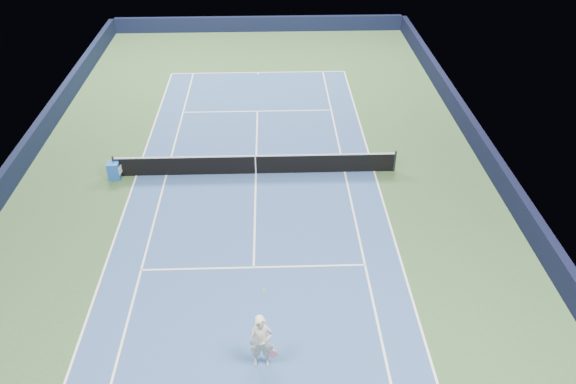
{
  "coord_description": "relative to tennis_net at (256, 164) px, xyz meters",
  "views": [
    {
      "loc": [
        0.73,
        -21.82,
        14.01
      ],
      "look_at": [
        1.38,
        -3.0,
        1.0
      ],
      "focal_mm": 35.0,
      "sensor_mm": 36.0,
      "label": 1
    }
  ],
  "objects": [
    {
      "name": "ground",
      "position": [
        0.0,
        0.0,
        -0.5
      ],
      "size": [
        40.0,
        40.0,
        0.0
      ],
      "primitive_type": "plane",
      "color": "#304F2B",
      "rests_on": "ground"
    },
    {
      "name": "wall_far",
      "position": [
        0.0,
        19.82,
        0.05
      ],
      "size": [
        22.0,
        0.35,
        1.1
      ],
      "primitive_type": "cube",
      "color": "black",
      "rests_on": "ground"
    },
    {
      "name": "wall_right",
      "position": [
        10.82,
        0.0,
        0.05
      ],
      "size": [
        0.35,
        40.0,
        1.1
      ],
      "primitive_type": "cube",
      "color": "black",
      "rests_on": "ground"
    },
    {
      "name": "wall_left",
      "position": [
        -10.82,
        0.0,
        0.05
      ],
      "size": [
        0.35,
        40.0,
        1.1
      ],
      "primitive_type": "cube",
      "color": "black",
      "rests_on": "ground"
    },
    {
      "name": "court_surface",
      "position": [
        0.0,
        0.0,
        -0.5
      ],
      "size": [
        10.97,
        23.77,
        0.01
      ],
      "primitive_type": "cube",
      "color": "#2D4A7E",
      "rests_on": "ground"
    },
    {
      "name": "baseline_far",
      "position": [
        0.0,
        11.88,
        -0.5
      ],
      "size": [
        10.97,
        0.08,
        0.0
      ],
      "primitive_type": "cube",
      "color": "white",
      "rests_on": "ground"
    },
    {
      "name": "sideline_doubles_right",
      "position": [
        5.49,
        0.0,
        -0.5
      ],
      "size": [
        0.08,
        23.77,
        0.0
      ],
      "primitive_type": "cube",
      "color": "white",
      "rests_on": "ground"
    },
    {
      "name": "sideline_doubles_left",
      "position": [
        -5.49,
        0.0,
        -0.5
      ],
      "size": [
        0.08,
        23.77,
        0.0
      ],
      "primitive_type": "cube",
      "color": "white",
      "rests_on": "ground"
    },
    {
      "name": "sideline_singles_right",
      "position": [
        4.12,
        0.0,
        -0.5
      ],
      "size": [
        0.08,
        23.77,
        0.0
      ],
      "primitive_type": "cube",
      "color": "white",
      "rests_on": "ground"
    },
    {
      "name": "sideline_singles_left",
      "position": [
        -4.12,
        0.0,
        -0.5
      ],
      "size": [
        0.08,
        23.77,
        0.0
      ],
      "primitive_type": "cube",
      "color": "white",
      "rests_on": "ground"
    },
    {
      "name": "service_line_far",
      "position": [
        0.0,
        6.4,
        -0.5
      ],
      "size": [
        8.23,
        0.08,
        0.0
      ],
      "primitive_type": "cube",
      "color": "white",
      "rests_on": "ground"
    },
    {
      "name": "service_line_near",
      "position": [
        0.0,
        -6.4,
        -0.5
      ],
      "size": [
        8.23,
        0.08,
        0.0
      ],
      "primitive_type": "cube",
      "color": "white",
      "rests_on": "ground"
    },
    {
      "name": "center_service_line",
      "position": [
        0.0,
        0.0,
        -0.5
      ],
      "size": [
        0.08,
        12.8,
        0.0
      ],
      "primitive_type": "cube",
      "color": "white",
      "rests_on": "ground"
    },
    {
      "name": "center_mark_far",
      "position": [
        0.0,
        11.73,
        -0.5
      ],
      "size": [
        0.08,
        0.3,
        0.0
      ],
      "primitive_type": "cube",
      "color": "white",
      "rests_on": "ground"
    },
    {
      "name": "tennis_net",
      "position": [
        0.0,
        0.0,
        0.0
      ],
      "size": [
        12.9,
        0.1,
        1.07
      ],
      "color": "black",
      "rests_on": "ground"
    },
    {
      "name": "sponsor_cube",
      "position": [
        -6.4,
        -0.21,
        -0.09
      ],
      "size": [
        0.59,
        0.49,
        0.83
      ],
      "color": "#1D54AF",
      "rests_on": "ground"
    },
    {
      "name": "tennis_player",
      "position": [
        0.33,
        -10.7,
        0.47
      ],
      "size": [
        0.86,
        1.28,
        2.09
      ],
      "color": "silver",
      "rests_on": "ground"
    }
  ]
}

